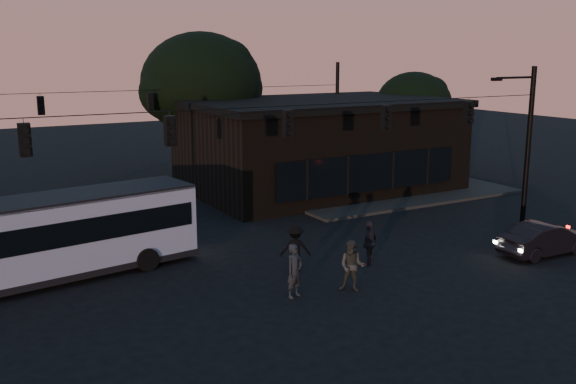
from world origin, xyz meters
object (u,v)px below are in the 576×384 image
bus (47,235)px  pedestrian_a (295,271)px  pedestrian_b (352,266)px  pedestrian_d (295,248)px  pedestrian_c (370,243)px  car (545,239)px  building (319,145)px

bus → pedestrian_a: (6.87, -5.78, -0.80)m
bus → pedestrian_b: 10.90m
pedestrian_a → pedestrian_d: 2.61m
pedestrian_c → pedestrian_a: bearing=-8.4°
pedestrian_b → pedestrian_c: pedestrian_b is taller
pedestrian_c → pedestrian_d: pedestrian_d is taller
pedestrian_a → pedestrian_d: size_ratio=1.03×
pedestrian_a → pedestrian_b: bearing=-34.2°
car → pedestrian_b: bearing=88.9°
bus → pedestrian_d: (8.21, -3.54, -0.83)m
pedestrian_c → pedestrian_d: size_ratio=0.99×
bus → pedestrian_c: (11.08, -4.35, -0.83)m
bus → pedestrian_c: size_ratio=6.26×
pedestrian_b → pedestrian_c: (2.23, 1.95, -0.02)m
pedestrian_a → pedestrian_d: (1.34, 2.24, -0.03)m
car → pedestrian_a: size_ratio=2.20×
pedestrian_b → pedestrian_c: bearing=88.1°
pedestrian_b → pedestrian_a: bearing=-148.0°
pedestrian_c → pedestrian_b: bearing=14.1°
building → car: bearing=-86.5°
bus → pedestrian_d: 8.98m
pedestrian_c → car: bearing=133.2°
building → pedestrian_c: 14.61m
building → bus: building is taller
building → pedestrian_a: building is taller
car → pedestrian_b: size_ratio=2.24×
car → pedestrian_d: pedestrian_d is taller
bus → pedestrian_b: bus is taller
pedestrian_a → building: bearing=35.5°
pedestrian_a → pedestrian_b: size_ratio=1.02×
building → car: size_ratio=3.79×
car → pedestrian_a: pedestrian_a is taller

